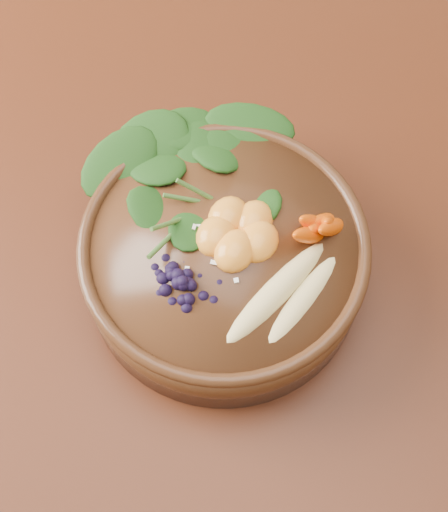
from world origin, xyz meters
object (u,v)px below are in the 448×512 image
(blueberry_pile, at_px, (181,276))
(carrot_cluster, at_px, (321,206))
(dining_table, at_px, (290,283))
(kale_heap, at_px, (234,168))
(mandarin_cluster, at_px, (238,225))
(stoneware_bowl, at_px, (224,261))
(banana_halves, at_px, (291,289))

(blueberry_pile, bearing_deg, carrot_cluster, 52.96)
(dining_table, xyz_separation_m, blueberry_pile, (-0.06, -0.12, 0.18))
(kale_heap, bearing_deg, dining_table, 1.32)
(dining_table, height_order, mandarin_cluster, mandarin_cluster)
(stoneware_bowl, height_order, mandarin_cluster, mandarin_cluster)
(carrot_cluster, xyz_separation_m, mandarin_cluster, (-0.06, -0.04, -0.02))
(dining_table, bearing_deg, banana_halves, -74.74)
(banana_halves, bearing_deg, blueberry_pile, -141.51)
(dining_table, xyz_separation_m, mandarin_cluster, (-0.04, -0.05, 0.18))
(kale_heap, bearing_deg, stoneware_bowl, -70.63)
(dining_table, xyz_separation_m, banana_halves, (0.02, -0.08, 0.18))
(kale_heap, distance_m, mandarin_cluster, 0.06)
(stoneware_bowl, relative_size, blueberry_pile, 2.16)
(stoneware_bowl, height_order, banana_halves, banana_halves)
(kale_heap, height_order, banana_halves, kale_heap)
(carrot_cluster, bearing_deg, mandarin_cluster, -129.81)
(carrot_cluster, bearing_deg, banana_halves, -66.94)
(blueberry_pile, bearing_deg, mandarin_cluster, 73.24)
(dining_table, distance_m, banana_halves, 0.20)
(stoneware_bowl, distance_m, carrot_cluster, 0.11)
(banana_halves, xyz_separation_m, mandarin_cluster, (-0.07, 0.03, 0.00))
(mandarin_cluster, bearing_deg, dining_table, 49.47)
(dining_table, relative_size, blueberry_pile, 13.31)
(stoneware_bowl, distance_m, banana_halves, 0.09)
(dining_table, height_order, blueberry_pile, blueberry_pile)
(dining_table, distance_m, mandarin_cluster, 0.19)
(kale_heap, relative_size, mandarin_cluster, 2.07)
(stoneware_bowl, bearing_deg, banana_halves, -14.75)
(dining_table, distance_m, kale_heap, 0.20)
(carrot_cluster, bearing_deg, stoneware_bowl, -123.69)
(kale_heap, bearing_deg, mandarin_cluster, -59.28)
(banana_halves, relative_size, blueberry_pile, 1.17)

